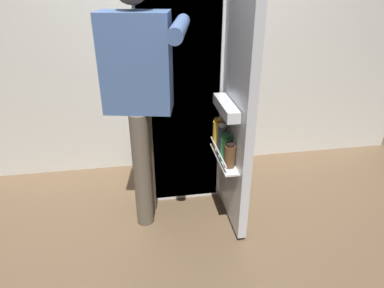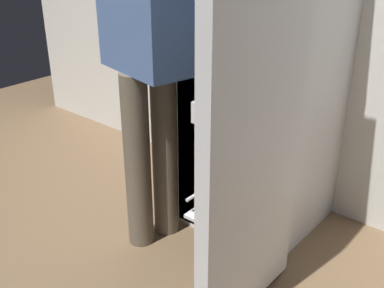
% 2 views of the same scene
% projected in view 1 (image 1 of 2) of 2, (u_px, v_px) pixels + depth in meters
% --- Properties ---
extents(ground_plane, '(5.96, 5.96, 0.00)m').
position_uv_depth(ground_plane, '(187.00, 217.00, 2.56)').
color(ground_plane, brown).
extents(kitchen_wall, '(4.40, 0.10, 2.62)m').
position_uv_depth(kitchen_wall, '(170.00, 17.00, 2.76)').
color(kitchen_wall, silver).
rests_on(kitchen_wall, ground_plane).
extents(refrigerator, '(0.65, 1.16, 1.81)m').
position_uv_depth(refrigerator, '(181.00, 80.00, 2.59)').
color(refrigerator, silver).
rests_on(refrigerator, ground_plane).
extents(person, '(0.56, 0.79, 1.69)m').
position_uv_depth(person, '(140.00, 84.00, 2.13)').
color(person, '#665B4C').
rests_on(person, ground_plane).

